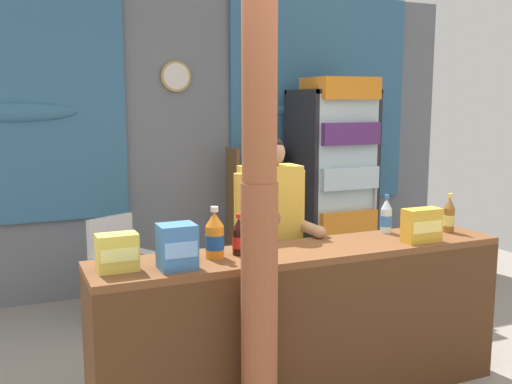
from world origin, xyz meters
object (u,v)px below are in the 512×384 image
object	(u,v)px
soda_bottle_iced_tea	(449,216)
soda_bottle_cola	(239,238)
stall_counter	(313,315)
snack_box_biscuit	(177,246)
timber_post	(259,195)
drink_fridge	(333,174)
bottle_shelf_rack	(254,214)
soda_bottle_orange_soda	(215,236)
shopkeeper	(271,226)
plastic_lawn_chair	(121,264)
snack_box_choco_powder	(422,225)
snack_box_instant_noodle	(117,252)
soda_bottle_water	(386,217)

from	to	relation	value
soda_bottle_iced_tea	soda_bottle_cola	world-z (taller)	soda_bottle_iced_tea
stall_counter	snack_box_biscuit	bearing A→B (deg)	-179.78
stall_counter	soda_bottle_cola	size ratio (longest dim) A/B	10.81
timber_post	drink_fridge	size ratio (longest dim) A/B	1.39
stall_counter	bottle_shelf_rack	xyz separation A→B (m)	(0.61, 2.25, 0.14)
stall_counter	soda_bottle_orange_soda	world-z (taller)	soda_bottle_orange_soda
timber_post	shopkeeper	bearing A→B (deg)	61.76
bottle_shelf_rack	soda_bottle_orange_soda	xyz separation A→B (m)	(-1.15, -2.13, 0.34)
timber_post	drink_fridge	bearing A→B (deg)	51.88
drink_fridge	plastic_lawn_chair	bearing A→B (deg)	-172.66
drink_fridge	snack_box_choco_powder	xyz separation A→B (m)	(-0.59, -2.02, -0.06)
bottle_shelf_rack	plastic_lawn_chair	xyz separation A→B (m)	(-1.37, -0.53, -0.20)
soda_bottle_orange_soda	snack_box_instant_noodle	bearing A→B (deg)	-175.72
stall_counter	bottle_shelf_rack	world-z (taller)	bottle_shelf_rack
shopkeeper	snack_box_biscuit	xyz separation A→B (m)	(-0.78, -0.56, 0.07)
plastic_lawn_chair	soda_bottle_cola	bearing A→B (deg)	-77.11
soda_bottle_orange_soda	soda_bottle_cola	size ratio (longest dim) A/B	1.23
bottle_shelf_rack	snack_box_biscuit	world-z (taller)	bottle_shelf_rack
soda_bottle_iced_tea	drink_fridge	bearing A→B (deg)	82.25
plastic_lawn_chair	soda_bottle_iced_tea	size ratio (longest dim) A/B	3.38
timber_post	stall_counter	bearing A→B (deg)	30.96
plastic_lawn_chair	soda_bottle_cola	size ratio (longest dim) A/B	3.75
stall_counter	shopkeeper	xyz separation A→B (m)	(-0.01, 0.56, 0.41)
soda_bottle_iced_tea	snack_box_choco_powder	world-z (taller)	soda_bottle_iced_tea
timber_post	plastic_lawn_chair	distance (m)	2.17
stall_counter	snack_box_instant_noodle	size ratio (longest dim) A/B	12.20
soda_bottle_cola	snack_box_choco_powder	distance (m)	1.13
shopkeeper	bottle_shelf_rack	bearing A→B (deg)	69.95
soda_bottle_cola	snack_box_biscuit	bearing A→B (deg)	-161.66
soda_bottle_cola	snack_box_biscuit	distance (m)	0.41
shopkeeper	snack_box_choco_powder	world-z (taller)	shopkeeper
drink_fridge	snack_box_instant_noodle	world-z (taller)	drink_fridge
drink_fridge	bottle_shelf_rack	world-z (taller)	drink_fridge
bottle_shelf_rack	soda_bottle_iced_tea	distance (m)	2.21
bottle_shelf_rack	soda_bottle_iced_tea	bearing A→B (deg)	-78.09
drink_fridge	snack_box_instant_noodle	xyz separation A→B (m)	(-2.39, -1.90, -0.07)
drink_fridge	bottle_shelf_rack	size ratio (longest dim) A/B	1.48
soda_bottle_orange_soda	soda_bottle_iced_tea	xyz separation A→B (m)	(1.60, -0.01, -0.01)
snack_box_biscuit	snack_box_instant_noodle	bearing A→B (deg)	164.14
bottle_shelf_rack	plastic_lawn_chair	bearing A→B (deg)	-158.74
snack_box_biscuit	soda_bottle_orange_soda	bearing A→B (deg)	26.24
soda_bottle_iced_tea	plastic_lawn_chair	bearing A→B (deg)	138.67
soda_bottle_iced_tea	snack_box_instant_noodle	world-z (taller)	soda_bottle_iced_tea
plastic_lawn_chair	soda_bottle_orange_soda	xyz separation A→B (m)	(0.22, -1.59, 0.55)
drink_fridge	soda_bottle_water	size ratio (longest dim) A/B	7.94
stall_counter	shopkeeper	bearing A→B (deg)	91.14
bottle_shelf_rack	shopkeeper	xyz separation A→B (m)	(-0.62, -1.69, 0.27)
soda_bottle_orange_soda	soda_bottle_iced_tea	bearing A→B (deg)	-0.34
plastic_lawn_chair	snack_box_choco_powder	distance (m)	2.35
bottle_shelf_rack	plastic_lawn_chair	size ratio (longest dim) A/B	1.55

